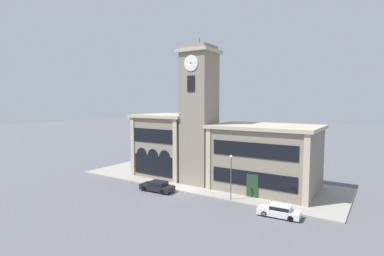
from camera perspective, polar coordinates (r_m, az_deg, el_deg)
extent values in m
plane|color=#56565B|center=(41.12, -2.29, -12.00)|extent=(300.00, 300.00, 0.00)
cube|color=gray|center=(46.70, 2.71, -9.83)|extent=(39.75, 13.86, 0.15)
cube|color=gray|center=(43.46, 1.38, 1.62)|extent=(4.28, 4.28, 18.93)
cube|color=tan|center=(43.97, 1.41, 14.33)|extent=(4.98, 4.98, 0.45)
cube|color=gray|center=(44.06, 1.41, 15.00)|extent=(3.94, 3.94, 0.60)
cylinder|color=#4C4C51|center=(44.22, 1.41, 16.15)|extent=(0.10, 0.10, 1.20)
cylinder|color=silver|center=(41.88, -0.20, 12.28)|extent=(2.20, 0.10, 2.20)
cylinder|color=black|center=(41.82, -0.26, 12.29)|extent=(0.18, 0.04, 0.18)
cylinder|color=silver|center=(44.89, -1.03, 11.79)|extent=(0.10, 2.20, 2.20)
cylinder|color=black|center=(44.93, -1.10, 11.78)|extent=(0.04, 0.18, 0.18)
cube|color=black|center=(41.62, -0.19, 8.45)|extent=(1.20, 0.10, 2.20)
cube|color=gray|center=(49.89, -4.05, -3.38)|extent=(9.17, 9.13, 9.53)
cube|color=tan|center=(49.41, -4.08, 2.36)|extent=(9.87, 9.83, 0.45)
cube|color=tan|center=(49.16, -11.27, -3.59)|extent=(0.70, 0.16, 9.53)
cube|color=tan|center=(43.73, -3.27, -4.56)|extent=(0.70, 0.16, 9.53)
cube|color=black|center=(46.06, -7.52, -1.47)|extent=(7.52, 0.10, 2.10)
cube|color=black|center=(46.80, -7.46, -7.05)|extent=(7.34, 0.10, 3.05)
cylinder|color=black|center=(48.00, -9.57, -4.92)|extent=(2.02, 0.06, 2.02)
cylinder|color=black|center=(46.50, -7.49, -5.21)|extent=(2.02, 0.06, 2.02)
cylinder|color=black|center=(45.06, -5.26, -5.52)|extent=(2.02, 0.06, 2.02)
cube|color=gray|center=(42.37, 13.79, -5.75)|extent=(13.44, 9.13, 8.45)
cube|color=tan|center=(41.78, 13.92, 0.25)|extent=(14.14, 9.83, 0.45)
cube|color=tan|center=(40.82, 3.09, -6.02)|extent=(0.70, 0.16, 8.45)
cube|color=tan|center=(36.32, 20.94, -7.73)|extent=(0.70, 0.16, 8.45)
cube|color=black|center=(37.79, 11.53, -4.14)|extent=(11.02, 0.10, 1.86)
cube|color=#1E3823|center=(38.76, 11.41, -10.82)|extent=(1.50, 0.12, 3.04)
cube|color=black|center=(38.53, 11.44, -9.51)|extent=(11.02, 0.10, 1.89)
cube|color=black|center=(41.35, -6.68, -11.16)|extent=(4.80, 2.19, 0.70)
cube|color=black|center=(41.08, -6.47, -10.40)|extent=(2.35, 1.84, 0.49)
cube|color=black|center=(41.08, -6.47, -10.40)|extent=(2.27, 1.87, 0.37)
cylinder|color=black|center=(41.61, -9.01, -11.36)|extent=(0.71, 0.27, 0.69)
cylinder|color=black|center=(42.88, -7.61, -10.85)|extent=(0.71, 0.27, 0.69)
cylinder|color=black|center=(39.95, -5.67, -12.02)|extent=(0.71, 0.27, 0.69)
cylinder|color=black|center=(41.26, -4.32, -11.45)|extent=(0.71, 0.27, 0.69)
cube|color=silver|center=(33.81, 16.21, -15.14)|extent=(4.45, 2.00, 0.64)
cube|color=silver|center=(33.58, 16.53, -14.27)|extent=(2.19, 1.68, 0.49)
cube|color=black|center=(33.58, 16.53, -14.27)|extent=(2.10, 1.71, 0.37)
cylinder|color=black|center=(33.49, 13.56, -15.60)|extent=(0.64, 0.26, 0.62)
cylinder|color=black|center=(34.85, 14.25, -14.79)|extent=(0.64, 0.26, 0.62)
cylinder|color=black|center=(32.93, 18.27, -16.08)|extent=(0.64, 0.26, 0.62)
cylinder|color=black|center=(34.31, 18.76, -15.23)|extent=(0.64, 0.26, 0.62)
cylinder|color=#4C4C51|center=(37.07, 7.43, -9.59)|extent=(0.12, 0.12, 5.12)
sphere|color=silver|center=(36.48, 7.48, -5.43)|extent=(0.36, 0.36, 0.36)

